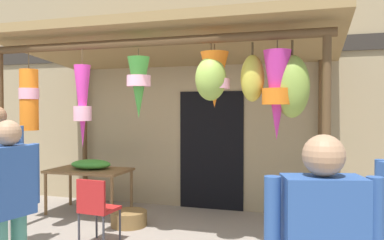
{
  "coord_description": "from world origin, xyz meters",
  "views": [
    {
      "loc": [
        2.22,
        -4.25,
        1.69
      ],
      "look_at": [
        0.67,
        0.81,
        1.55
      ],
      "focal_mm": 36.11,
      "sensor_mm": 36.0,
      "label": 1
    }
  ],
  "objects": [
    {
      "name": "wicker_basket_by_table",
      "position": [
        -0.29,
        0.8,
        0.11
      ],
      "size": [
        0.52,
        0.52,
        0.21
      ],
      "primitive_type": "cylinder",
      "color": "brown",
      "rests_on": "ground_plane"
    },
    {
      "name": "display_table",
      "position": [
        -1.24,
        1.27,
        0.64
      ],
      "size": [
        1.29,
        0.77,
        0.71
      ],
      "color": "brown",
      "rests_on": "ground_plane"
    },
    {
      "name": "market_stall_canopy",
      "position": [
        0.45,
        0.74,
        2.38
      ],
      "size": [
        4.67,
        2.53,
        2.79
      ],
      "color": "brown",
      "rests_on": "ground_plane"
    },
    {
      "name": "shop_facade",
      "position": [
        0.0,
        2.22,
        2.18
      ],
      "size": [
        9.93,
        0.29,
        4.37
      ],
      "color": "#9E8966",
      "rests_on": "ground_plane"
    },
    {
      "name": "folding_chair",
      "position": [
        -0.31,
        -0.07,
        0.5
      ],
      "size": [
        0.43,
        0.43,
        0.84
      ],
      "color": "#AD1E1E",
      "rests_on": "ground_plane"
    },
    {
      "name": "flower_heap_on_table",
      "position": [
        -1.22,
        1.31,
        0.79
      ],
      "size": [
        0.68,
        0.48,
        0.15
      ],
      "color": "green",
      "rests_on": "display_table"
    },
    {
      "name": "passerby_at_right",
      "position": [
        -0.2,
        -1.62,
        0.94
      ],
      "size": [
        0.31,
        0.58,
        1.61
      ],
      "color": "#4C8E7A",
      "rests_on": "ground_plane"
    }
  ]
}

